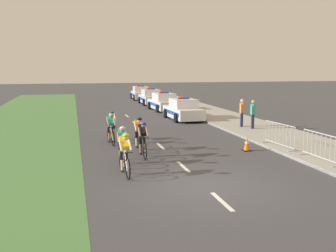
{
  "coord_description": "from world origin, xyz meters",
  "views": [
    {
      "loc": [
        -3.93,
        -11.43,
        3.72
      ],
      "look_at": [
        0.13,
        5.54,
        1.1
      ],
      "focal_mm": 42.36,
      "sensor_mm": 36.0,
      "label": 1
    }
  ],
  "objects_px": {
    "cyclist_third": "(143,139)",
    "cyclist_fifth": "(111,128)",
    "police_car_nearest": "(183,110)",
    "traffic_cone_near": "(247,144)",
    "crowd_barrier_front": "(321,147)",
    "cyclist_lead": "(125,153)",
    "police_car_furthest": "(141,93)",
    "crowd_barrier_middle": "(280,135)",
    "spectator_middle": "(253,112)",
    "spectator_closest": "(242,111)",
    "cyclist_fourth": "(138,133)",
    "cyclist_second": "(122,144)",
    "police_car_second": "(164,102)",
    "police_car_third": "(151,97)",
    "cyclist_sixth": "(112,125)"
  },
  "relations": [
    {
      "from": "cyclist_third",
      "to": "cyclist_fifth",
      "type": "distance_m",
      "value": 3.3
    },
    {
      "from": "police_car_nearest",
      "to": "traffic_cone_near",
      "type": "bearing_deg",
      "value": -90.35
    },
    {
      "from": "crowd_barrier_front",
      "to": "cyclist_fifth",
      "type": "bearing_deg",
      "value": 142.57
    },
    {
      "from": "cyclist_lead",
      "to": "police_car_furthest",
      "type": "relative_size",
      "value": 0.39
    },
    {
      "from": "police_car_nearest",
      "to": "crowd_barrier_middle",
      "type": "relative_size",
      "value": 1.92
    },
    {
      "from": "spectator_middle",
      "to": "crowd_barrier_front",
      "type": "bearing_deg",
      "value": -96.82
    },
    {
      "from": "cyclist_lead",
      "to": "spectator_closest",
      "type": "height_order",
      "value": "spectator_closest"
    },
    {
      "from": "cyclist_fourth",
      "to": "spectator_closest",
      "type": "bearing_deg",
      "value": 34.18
    },
    {
      "from": "cyclist_second",
      "to": "spectator_closest",
      "type": "relative_size",
      "value": 1.03
    },
    {
      "from": "cyclist_fourth",
      "to": "cyclist_fifth",
      "type": "bearing_deg",
      "value": 122.04
    },
    {
      "from": "cyclist_lead",
      "to": "crowd_barrier_front",
      "type": "height_order",
      "value": "cyclist_lead"
    },
    {
      "from": "cyclist_fourth",
      "to": "cyclist_fifth",
      "type": "xyz_separation_m",
      "value": [
        -1.07,
        1.71,
        0.0
      ]
    },
    {
      "from": "police_car_second",
      "to": "police_car_third",
      "type": "distance_m",
      "value": 5.84
    },
    {
      "from": "crowd_barrier_front",
      "to": "traffic_cone_near",
      "type": "bearing_deg",
      "value": 122.47
    },
    {
      "from": "cyclist_lead",
      "to": "police_car_second",
      "type": "relative_size",
      "value": 0.38
    },
    {
      "from": "cyclist_fourth",
      "to": "police_car_furthest",
      "type": "distance_m",
      "value": 28.01
    },
    {
      "from": "traffic_cone_near",
      "to": "spectator_middle",
      "type": "bearing_deg",
      "value": 62.2
    },
    {
      "from": "spectator_middle",
      "to": "police_car_second",
      "type": "bearing_deg",
      "value": 102.82
    },
    {
      "from": "crowd_barrier_front",
      "to": "spectator_closest",
      "type": "relative_size",
      "value": 1.39
    },
    {
      "from": "police_car_third",
      "to": "crowd_barrier_middle",
      "type": "height_order",
      "value": "police_car_third"
    },
    {
      "from": "spectator_closest",
      "to": "cyclist_sixth",
      "type": "bearing_deg",
      "value": -165.4
    },
    {
      "from": "crowd_barrier_front",
      "to": "spectator_middle",
      "type": "relative_size",
      "value": 1.39
    },
    {
      "from": "cyclist_sixth",
      "to": "spectator_closest",
      "type": "distance_m",
      "value": 8.29
    },
    {
      "from": "cyclist_second",
      "to": "spectator_middle",
      "type": "distance_m",
      "value": 10.6
    },
    {
      "from": "cyclist_second",
      "to": "police_car_furthest",
      "type": "xyz_separation_m",
      "value": [
        5.76,
        30.05,
        -0.11
      ]
    },
    {
      "from": "traffic_cone_near",
      "to": "crowd_barrier_front",
      "type": "bearing_deg",
      "value": -57.53
    },
    {
      "from": "police_car_third",
      "to": "crowd_barrier_middle",
      "type": "xyz_separation_m",
      "value": [
        1.51,
        -22.85,
        -0.03
      ]
    },
    {
      "from": "cyclist_fifth",
      "to": "police_car_nearest",
      "type": "relative_size",
      "value": 0.39
    },
    {
      "from": "cyclist_third",
      "to": "police_car_nearest",
      "type": "xyz_separation_m",
      "value": [
        4.8,
        10.97,
        -0.11
      ]
    },
    {
      "from": "crowd_barrier_front",
      "to": "cyclist_sixth",
      "type": "bearing_deg",
      "value": 137.35
    },
    {
      "from": "cyclist_lead",
      "to": "cyclist_second",
      "type": "relative_size",
      "value": 1.0
    },
    {
      "from": "police_car_third",
      "to": "police_car_furthest",
      "type": "relative_size",
      "value": 0.99
    },
    {
      "from": "cyclist_third",
      "to": "police_car_second",
      "type": "bearing_deg",
      "value": 74.37
    },
    {
      "from": "cyclist_second",
      "to": "police_car_third",
      "type": "height_order",
      "value": "police_car_third"
    },
    {
      "from": "cyclist_fourth",
      "to": "crowd_barrier_front",
      "type": "bearing_deg",
      "value": -32.1
    },
    {
      "from": "cyclist_sixth",
      "to": "crowd_barrier_front",
      "type": "distance_m",
      "value": 10.02
    },
    {
      "from": "cyclist_sixth",
      "to": "police_car_third",
      "type": "height_order",
      "value": "police_car_third"
    },
    {
      "from": "cyclist_second",
      "to": "cyclist_third",
      "type": "bearing_deg",
      "value": 46.69
    },
    {
      "from": "cyclist_sixth",
      "to": "spectator_closest",
      "type": "height_order",
      "value": "spectator_closest"
    },
    {
      "from": "cyclist_lead",
      "to": "police_car_third",
      "type": "height_order",
      "value": "police_car_third"
    },
    {
      "from": "crowd_barrier_middle",
      "to": "spectator_middle",
      "type": "height_order",
      "value": "spectator_middle"
    },
    {
      "from": "crowd_barrier_middle",
      "to": "police_car_nearest",
      "type": "bearing_deg",
      "value": 97.97
    },
    {
      "from": "cyclist_lead",
      "to": "crowd_barrier_front",
      "type": "distance_m",
      "value": 7.6
    },
    {
      "from": "police_car_nearest",
      "to": "police_car_furthest",
      "type": "relative_size",
      "value": 1.0
    },
    {
      "from": "traffic_cone_near",
      "to": "spectator_middle",
      "type": "height_order",
      "value": "spectator_middle"
    },
    {
      "from": "cyclist_fourth",
      "to": "police_car_nearest",
      "type": "distance_m",
      "value": 10.66
    },
    {
      "from": "cyclist_fourth",
      "to": "spectator_closest",
      "type": "height_order",
      "value": "spectator_closest"
    },
    {
      "from": "police_car_nearest",
      "to": "police_car_second",
      "type": "relative_size",
      "value": 0.99
    },
    {
      "from": "cyclist_third",
      "to": "cyclist_second",
      "type": "bearing_deg",
      "value": -133.31
    },
    {
      "from": "cyclist_sixth",
      "to": "traffic_cone_near",
      "type": "relative_size",
      "value": 2.69
    }
  ]
}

